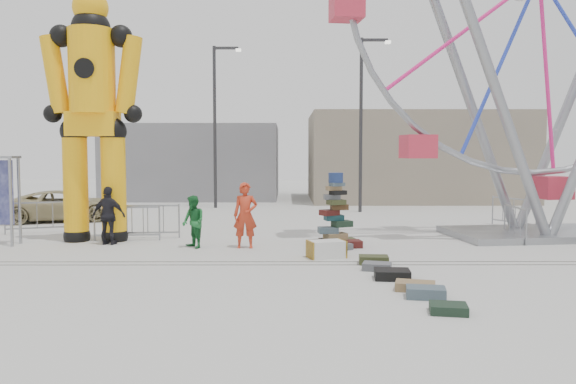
{
  "coord_description": "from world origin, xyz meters",
  "views": [
    {
      "loc": [
        -0.44,
        -13.02,
        2.75
      ],
      "look_at": [
        -0.4,
        2.29,
        1.68
      ],
      "focal_mm": 35.0,
      "sensor_mm": 36.0,
      "label": 1
    }
  ],
  "objects_px": {
    "suitcase_tower": "(335,226)",
    "barricade_wheel_front": "(515,223)",
    "barricade_dummy_c": "(148,221)",
    "pedestrian_red": "(245,215)",
    "lamp_post_left": "(217,118)",
    "lamp_post_right": "(363,115)",
    "steamer_trunk": "(326,249)",
    "barricade_dummy_a": "(37,217)",
    "barricade_wheel_back": "(514,212)",
    "pedestrian_black": "(109,216)",
    "crash_test_dummy": "(93,106)",
    "barricade_dummy_b": "(127,223)",
    "pedestrian_green": "(193,222)",
    "parked_suv": "(64,206)",
    "ferris_wheel": "(538,10)"
  },
  "relations": [
    {
      "from": "lamp_post_left",
      "to": "parked_suv",
      "type": "xyz_separation_m",
      "value": [
        -5.55,
        -5.41,
        -3.86
      ]
    },
    {
      "from": "steamer_trunk",
      "to": "pedestrian_red",
      "type": "height_order",
      "value": "pedestrian_red"
    },
    {
      "from": "lamp_post_right",
      "to": "barricade_dummy_a",
      "type": "relative_size",
      "value": 4.0
    },
    {
      "from": "lamp_post_left",
      "to": "ferris_wheel",
      "type": "relative_size",
      "value": 0.54
    },
    {
      "from": "steamer_trunk",
      "to": "pedestrian_red",
      "type": "distance_m",
      "value": 2.8
    },
    {
      "from": "lamp_post_left",
      "to": "suitcase_tower",
      "type": "distance_m",
      "value": 13.34
    },
    {
      "from": "lamp_post_left",
      "to": "pedestrian_red",
      "type": "xyz_separation_m",
      "value": [
        2.28,
        -11.9,
        -3.53
      ]
    },
    {
      "from": "lamp_post_right",
      "to": "pedestrian_black",
      "type": "height_order",
      "value": "lamp_post_right"
    },
    {
      "from": "barricade_dummy_c",
      "to": "pedestrian_black",
      "type": "xyz_separation_m",
      "value": [
        -0.85,
        -1.28,
        0.32
      ]
    },
    {
      "from": "ferris_wheel",
      "to": "barricade_wheel_front",
      "type": "bearing_deg",
      "value": -146.31
    },
    {
      "from": "crash_test_dummy",
      "to": "barricade_dummy_b",
      "type": "height_order",
      "value": "crash_test_dummy"
    },
    {
      "from": "suitcase_tower",
      "to": "barricade_wheel_back",
      "type": "xyz_separation_m",
      "value": [
        7.05,
        4.5,
        -0.06
      ]
    },
    {
      "from": "crash_test_dummy",
      "to": "pedestrian_red",
      "type": "height_order",
      "value": "crash_test_dummy"
    },
    {
      "from": "suitcase_tower",
      "to": "steamer_trunk",
      "type": "distance_m",
      "value": 1.7
    },
    {
      "from": "pedestrian_red",
      "to": "lamp_post_left",
      "type": "bearing_deg",
      "value": 99.29
    },
    {
      "from": "steamer_trunk",
      "to": "barricade_wheel_front",
      "type": "bearing_deg",
      "value": 8.12
    },
    {
      "from": "barricade_dummy_c",
      "to": "lamp_post_right",
      "type": "bearing_deg",
      "value": 40.15
    },
    {
      "from": "barricade_wheel_front",
      "to": "parked_suv",
      "type": "bearing_deg",
      "value": 76.19
    },
    {
      "from": "barricade_dummy_b",
      "to": "ferris_wheel",
      "type": "bearing_deg",
      "value": -1.25
    },
    {
      "from": "suitcase_tower",
      "to": "barricade_wheel_front",
      "type": "xyz_separation_m",
      "value": [
        5.78,
        1.27,
        -0.06
      ]
    },
    {
      "from": "barricade_dummy_a",
      "to": "ferris_wheel",
      "type": "bearing_deg",
      "value": -23.8
    },
    {
      "from": "barricade_dummy_a",
      "to": "barricade_wheel_back",
      "type": "bearing_deg",
      "value": -15.38
    },
    {
      "from": "crash_test_dummy",
      "to": "ferris_wheel",
      "type": "xyz_separation_m",
      "value": [
        14.01,
        0.84,
        3.13
      ]
    },
    {
      "from": "pedestrian_green",
      "to": "suitcase_tower",
      "type": "bearing_deg",
      "value": 53.85
    },
    {
      "from": "pedestrian_green",
      "to": "pedestrian_black",
      "type": "xyz_separation_m",
      "value": [
        -2.64,
        0.62,
        0.11
      ]
    },
    {
      "from": "barricade_dummy_c",
      "to": "pedestrian_green",
      "type": "bearing_deg",
      "value": -51.52
    },
    {
      "from": "suitcase_tower",
      "to": "barricade_dummy_a",
      "type": "bearing_deg",
      "value": 146.75
    },
    {
      "from": "pedestrian_black",
      "to": "barricade_dummy_c",
      "type": "bearing_deg",
      "value": -114.32
    },
    {
      "from": "ferris_wheel",
      "to": "barricade_dummy_b",
      "type": "height_order",
      "value": "ferris_wheel"
    },
    {
      "from": "ferris_wheel",
      "to": "crash_test_dummy",
      "type": "bearing_deg",
      "value": 176.07
    },
    {
      "from": "barricade_dummy_c",
      "to": "crash_test_dummy",
      "type": "bearing_deg",
      "value": -162.89
    },
    {
      "from": "steamer_trunk",
      "to": "pedestrian_green",
      "type": "relative_size",
      "value": 0.63
    },
    {
      "from": "lamp_post_right",
      "to": "steamer_trunk",
      "type": "bearing_deg",
      "value": -102.26
    },
    {
      "from": "ferris_wheel",
      "to": "lamp_post_left",
      "type": "bearing_deg",
      "value": 132.3
    },
    {
      "from": "suitcase_tower",
      "to": "barricade_dummy_c",
      "type": "relative_size",
      "value": 1.09
    },
    {
      "from": "barricade_wheel_back",
      "to": "pedestrian_red",
      "type": "xyz_separation_m",
      "value": [
        -9.64,
        -4.6,
        0.4
      ]
    },
    {
      "from": "pedestrian_red",
      "to": "pedestrian_black",
      "type": "height_order",
      "value": "pedestrian_red"
    },
    {
      "from": "barricade_dummy_a",
      "to": "barricade_dummy_b",
      "type": "distance_m",
      "value": 3.95
    },
    {
      "from": "pedestrian_red",
      "to": "parked_suv",
      "type": "height_order",
      "value": "pedestrian_red"
    },
    {
      "from": "parked_suv",
      "to": "barricade_wheel_back",
      "type": "bearing_deg",
      "value": -113.73
    },
    {
      "from": "lamp_post_right",
      "to": "pedestrian_green",
      "type": "bearing_deg",
      "value": -122.12
    },
    {
      "from": "suitcase_tower",
      "to": "barricade_wheel_back",
      "type": "distance_m",
      "value": 8.36
    },
    {
      "from": "barricade_wheel_front",
      "to": "lamp_post_left",
      "type": "bearing_deg",
      "value": 49.07
    },
    {
      "from": "ferris_wheel",
      "to": "barricade_dummy_a",
      "type": "xyz_separation_m",
      "value": [
        -16.62,
        0.92,
        -6.77
      ]
    },
    {
      "from": "steamer_trunk",
      "to": "barricade_wheel_back",
      "type": "xyz_separation_m",
      "value": [
        7.41,
        6.11,
        0.33
      ]
    },
    {
      "from": "ferris_wheel",
      "to": "pedestrian_black",
      "type": "relative_size",
      "value": 8.5
    },
    {
      "from": "steamer_trunk",
      "to": "barricade_dummy_b",
      "type": "xyz_separation_m",
      "value": [
        -6.05,
        2.86,
        0.33
      ]
    },
    {
      "from": "ferris_wheel",
      "to": "pedestrian_green",
      "type": "relative_size",
      "value": 9.74
    },
    {
      "from": "suitcase_tower",
      "to": "pedestrian_green",
      "type": "xyz_separation_m",
      "value": [
        -4.1,
        -0.12,
        0.15
      ]
    },
    {
      "from": "suitcase_tower",
      "to": "barricade_dummy_a",
      "type": "xyz_separation_m",
      "value": [
        -9.97,
        2.94,
        -0.06
      ]
    }
  ]
}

